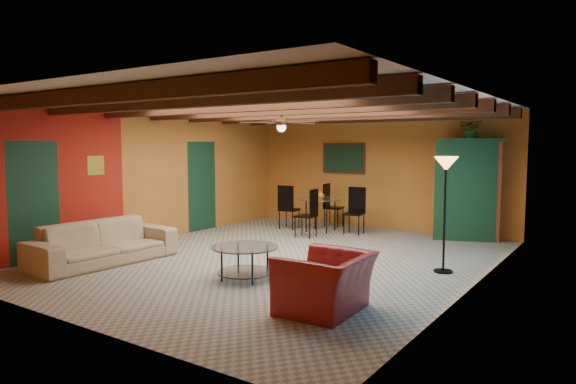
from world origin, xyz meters
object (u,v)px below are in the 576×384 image
Objects in this scene: armchair at (326,283)px; potted_plant at (471,129)px; armoire at (469,191)px; floor_lamp at (445,215)px; coffee_table at (245,262)px; vase at (321,182)px; dining_table at (321,209)px; sofa at (104,243)px.

potted_plant reaches higher than armchair.
armoire is 1.13× the size of floor_lamp.
vase is at bearing 105.85° from coffee_table.
potted_plant reaches higher than floor_lamp.
dining_table is 3.87× the size of potted_plant.
armchair is 5.65m from dining_table.
sofa is 1.17× the size of armoire.
armoire reaches higher than vase.
armoire is (0.13, 5.75, 0.68)m from armchair.
dining_table is at bearing -151.25° from armchair.
armchair is at bearing -88.15° from sofa.
armchair is 2.78m from floor_lamp.
potted_plant is 3.39m from vase.
potted_plant is (3.05, 0.92, 1.79)m from dining_table.
armchair is at bearing -102.27° from floor_lamp.
sofa is at bearing -168.41° from coffee_table.
coffee_table is 4.49m from vase.
floor_lamp is 10.28× the size of vase.
floor_lamp reaches higher than vase.
vase is at bearing -13.58° from sofa.
floor_lamp is at bearing -101.68° from armoire.
armchair is 6.08m from potted_plant.
potted_plant is (1.85, 5.15, 2.06)m from coffee_table.
floor_lamp is (4.90, 2.59, 0.56)m from sofa.
sofa is at bearing -152.08° from floor_lamp.
armchair is at bearing -58.87° from dining_table.
floor_lamp is at bearing -81.72° from potted_plant.
sofa is at bearing -106.32° from dining_table.
potted_plant is (-0.45, 3.09, 1.41)m from floor_lamp.
potted_plant is at bearing -35.29° from sofa.
floor_lamp reaches higher than armchair.
sofa reaches higher than armchair.
floor_lamp is at bearing -31.87° from vase.
coffee_table is 0.55× the size of floor_lamp.
armoire reaches higher than sofa.
vase is (-3.50, 2.18, 0.23)m from floor_lamp.
coffee_table is 3.15m from floor_lamp.
dining_table is at bearing -13.58° from sofa.
vase is (-2.92, 4.84, 0.79)m from armchair.
coffee_table is at bearing -74.15° from vase.
vase is at bearing 0.00° from dining_table.
vase is at bearing 176.78° from armoire.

